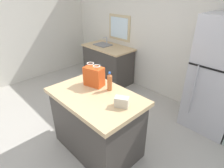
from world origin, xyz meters
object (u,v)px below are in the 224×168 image
Objects in this scene: refrigerator at (218,77)px; kitchen_island at (97,122)px; bottle at (110,82)px; shopping_bag at (94,76)px; small_box at (122,102)px.

kitchen_island is at bearing -118.25° from refrigerator.
refrigerator is at bearing 59.28° from bottle.
shopping_bag is (-0.22, 0.16, 0.60)m from kitchen_island.
shopping_bag reaches higher than kitchen_island.
kitchen_island is at bearing -172.91° from small_box.
small_box is at bearing -106.81° from refrigerator.
small_box is (-0.50, -1.66, 0.06)m from refrigerator.
bottle is at bearing 13.24° from shopping_bag.
refrigerator is 6.98× the size of bottle.
bottle is (0.03, 0.22, 0.58)m from kitchen_island.
kitchen_island is 3.99× the size of shopping_bag.
bottle is (-0.89, -1.49, 0.12)m from refrigerator.
refrigerator reaches higher than shopping_bag.
shopping_bag is at bearing 143.88° from kitchen_island.
refrigerator is 1.93m from shopping_bag.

